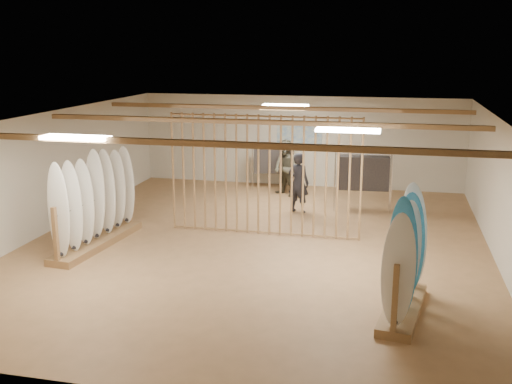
% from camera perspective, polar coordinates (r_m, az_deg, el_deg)
% --- Properties ---
extents(floor, '(12.00, 12.00, 0.00)m').
position_cam_1_polar(floor, '(13.29, -0.00, -5.03)').
color(floor, '#AB7F53').
rests_on(floor, ground).
extents(ceiling, '(12.00, 12.00, 0.00)m').
position_cam_1_polar(ceiling, '(12.67, -0.00, 7.05)').
color(ceiling, gray).
rests_on(ceiling, ground).
extents(wall_back, '(12.00, 0.00, 12.00)m').
position_cam_1_polar(wall_back, '(18.70, 4.15, 4.84)').
color(wall_back, beige).
rests_on(wall_back, ground).
extents(wall_front, '(12.00, 0.00, 12.00)m').
position_cam_1_polar(wall_front, '(7.45, -10.57, -9.19)').
color(wall_front, beige).
rests_on(wall_front, ground).
extents(wall_left, '(0.00, 12.00, 12.00)m').
position_cam_1_polar(wall_left, '(14.83, -19.19, 1.78)').
color(wall_left, beige).
rests_on(wall_left, ground).
extents(wall_right, '(0.00, 12.00, 12.00)m').
position_cam_1_polar(wall_right, '(12.78, 22.41, -0.32)').
color(wall_right, beige).
rests_on(wall_right, ground).
extents(ceiling_slats, '(9.50, 6.12, 0.10)m').
position_cam_1_polar(ceiling_slats, '(12.68, -0.00, 6.69)').
color(ceiling_slats, '#966F44').
rests_on(ceiling_slats, ground).
extents(light_panels, '(1.20, 0.35, 0.06)m').
position_cam_1_polar(light_panels, '(12.68, -0.00, 6.78)').
color(light_panels, white).
rests_on(light_panels, ground).
extents(bamboo_partition, '(4.45, 0.05, 2.78)m').
position_cam_1_polar(bamboo_partition, '(13.67, 0.75, 1.59)').
color(bamboo_partition, '#A47C4F').
rests_on(bamboo_partition, ground).
extents(poster, '(1.40, 0.03, 0.90)m').
position_cam_1_polar(poster, '(18.65, 4.15, 5.44)').
color(poster, '#356EBA').
rests_on(poster, ground).
extents(rack_left, '(0.83, 3.00, 2.07)m').
position_cam_1_polar(rack_left, '(13.48, -14.99, -2.07)').
color(rack_left, '#966F44').
rests_on(rack_left, floor).
extents(rack_right, '(0.85, 2.15, 1.99)m').
position_cam_1_polar(rack_right, '(10.06, 13.98, -7.64)').
color(rack_right, '#966F44').
rests_on(rack_right, floor).
extents(clothing_rack_a, '(1.24, 0.57, 1.35)m').
position_cam_1_polar(clothing_rack_a, '(18.33, 1.62, 3.03)').
color(clothing_rack_a, silver).
rests_on(clothing_rack_a, floor).
extents(clothing_rack_b, '(1.46, 0.46, 1.57)m').
position_cam_1_polar(clothing_rack_b, '(16.03, 10.15, 1.80)').
color(clothing_rack_b, silver).
rests_on(clothing_rack_b, floor).
extents(shopper_a, '(0.76, 0.61, 1.81)m').
position_cam_1_polar(shopper_a, '(15.69, 4.06, 1.28)').
color(shopper_a, '#222229').
rests_on(shopper_a, floor).
extents(shopper_b, '(1.14, 1.10, 1.87)m').
position_cam_1_polar(shopper_b, '(17.41, 2.88, 2.64)').
color(shopper_b, '#3B3A2E').
rests_on(shopper_b, floor).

